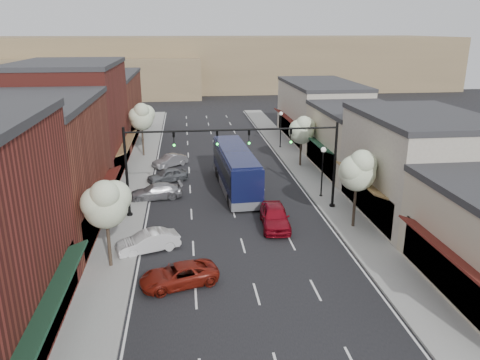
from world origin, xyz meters
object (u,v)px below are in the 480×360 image
object	(u,v)px
red_hatchback	(275,216)
signal_mast_left	(158,158)
lamp_post_far	(281,124)
parked_car_e	(170,161)
tree_left_far	(142,116)
parked_car_c	(156,191)
parked_car_d	(167,175)
lamp_post_near	(323,164)
signal_mast_right	(306,153)
parked_car_b	(148,242)
parked_car_a	(179,275)
tree_right_far	(302,129)
coach_bus	(236,169)
tree_right_near	(358,169)
tree_left_near	(106,202)

from	to	relation	value
red_hatchback	signal_mast_left	bearing A→B (deg)	163.28
lamp_post_far	parked_car_e	world-z (taller)	lamp_post_far
tree_left_far	parked_car_c	size ratio (longest dim) A/B	1.37
tree_left_far	parked_car_d	bearing A→B (deg)	-73.19
lamp_post_near	signal_mast_left	bearing A→B (deg)	-169.44
signal_mast_left	parked_car_d	world-z (taller)	signal_mast_left
signal_mast_right	lamp_post_far	world-z (taller)	signal_mast_right
parked_car_b	parked_car_a	bearing A→B (deg)	4.99
tree_right_far	parked_car_e	size ratio (longest dim) A/B	1.41
tree_right_far	tree_left_far	distance (m)	17.66
parked_car_a	parked_car_b	distance (m)	4.92
tree_left_far	parked_car_a	xyz separation A→B (m)	(4.05, -28.48, -3.99)
tree_right_far	signal_mast_right	bearing A→B (deg)	-102.85
lamp_post_near	coach_bus	size ratio (longest dim) A/B	0.37
coach_bus	parked_car_d	size ratio (longest dim) A/B	3.15
parked_car_a	signal_mast_left	bearing A→B (deg)	171.80
parked_car_a	lamp_post_far	bearing A→B (deg)	142.66
tree_right_near	tree_left_near	world-z (taller)	tree_right_near
signal_mast_right	parked_car_a	world-z (taller)	signal_mast_right
tree_right_near	tree_left_near	xyz separation A→B (m)	(-16.60, -4.00, -0.23)
parked_car_b	coach_bus	bearing A→B (deg)	129.97
parked_car_b	parked_car_e	size ratio (longest dim) A/B	1.05
coach_bus	red_hatchback	size ratio (longest dim) A/B	2.49
parked_car_d	parked_car_e	world-z (taller)	parked_car_d
lamp_post_near	parked_car_a	xyz separation A→B (m)	(-12.00, -13.03, -2.39)
tree_left_far	red_hatchback	xyz separation A→B (m)	(10.94, -21.14, -3.78)
signal_mast_left	tree_left_far	bearing A→B (deg)	98.35
lamp_post_far	parked_car_e	distance (m)	14.73
signal_mast_left	parked_car_a	distance (m)	11.36
lamp_post_far	parked_car_d	distance (m)	17.72
tree_left_far	red_hatchback	size ratio (longest dim) A/B	1.26
tree_right_near	tree_left_near	distance (m)	17.08
parked_car_d	tree_left_near	bearing A→B (deg)	-33.24
tree_right_far	parked_car_d	xyz separation A→B (m)	(-13.70, -3.58, -3.34)
signal_mast_left	parked_car_a	size ratio (longest dim) A/B	1.87
parked_car_e	parked_car_a	bearing A→B (deg)	-35.85
lamp_post_far	tree_left_far	bearing A→B (deg)	-172.70
tree_right_far	parked_car_a	size ratio (longest dim) A/B	1.23
parked_car_e	coach_bus	bearing A→B (deg)	-1.19
signal_mast_right	lamp_post_far	xyz separation A→B (m)	(2.18, 20.00, -1.62)
signal_mast_right	parked_car_b	world-z (taller)	signal_mast_right
lamp_post_near	parked_car_c	bearing A→B (deg)	174.45
red_hatchback	parked_car_c	bearing A→B (deg)	145.86
parked_car_b	parked_car_e	world-z (taller)	parked_car_b
tree_left_near	parked_car_b	world-z (taller)	tree_left_near
lamp_post_near	lamp_post_far	world-z (taller)	same
tree_left_far	parked_car_b	bearing A→B (deg)	-85.11
tree_right_far	lamp_post_far	size ratio (longest dim) A/B	1.22
tree_right_far	red_hatchback	size ratio (longest dim) A/B	1.12
parked_car_b	signal_mast_left	bearing A→B (deg)	155.54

